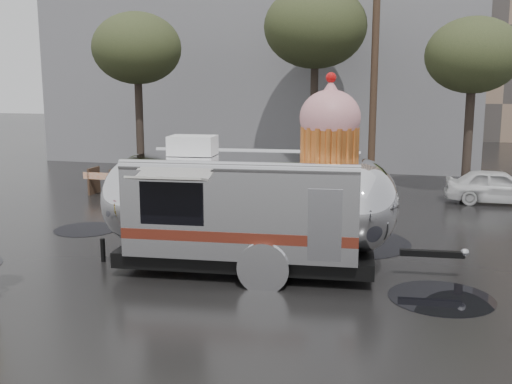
% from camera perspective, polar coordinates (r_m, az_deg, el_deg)
% --- Properties ---
extents(ground, '(120.00, 120.00, 0.00)m').
position_cam_1_polar(ground, '(11.56, -7.73, -10.81)').
color(ground, black).
rests_on(ground, ground).
extents(puddles, '(13.04, 7.35, 0.01)m').
position_cam_1_polar(puddles, '(14.89, -2.00, -5.82)').
color(puddles, black).
rests_on(puddles, ground).
extents(grey_building, '(22.00, 12.00, 13.00)m').
position_cam_1_polar(grey_building, '(34.97, 1.57, 14.26)').
color(grey_building, slate).
rests_on(grey_building, ground).
extents(utility_pole, '(1.60, 0.28, 9.00)m').
position_cam_1_polar(utility_pole, '(23.97, 11.21, 11.32)').
color(utility_pole, '#473323').
rests_on(utility_pole, ground).
extents(tree_left, '(3.64, 3.64, 6.95)m').
position_cam_1_polar(tree_left, '(25.56, -11.27, 13.19)').
color(tree_left, '#382D26').
rests_on(tree_left, ground).
extents(tree_mid, '(4.20, 4.20, 8.03)m').
position_cam_1_polar(tree_mid, '(25.36, 5.67, 15.30)').
color(tree_mid, '#382D26').
rests_on(tree_mid, ground).
extents(tree_right, '(3.36, 3.36, 6.42)m').
position_cam_1_polar(tree_right, '(22.98, 19.99, 12.04)').
color(tree_right, '#382D26').
rests_on(tree_right, ground).
extents(barricade_row, '(4.30, 0.80, 1.00)m').
position_cam_1_polar(barricade_row, '(22.46, -10.94, 0.90)').
color(barricade_row, '#473323').
rests_on(barricade_row, ground).
extents(airstream_trailer, '(8.26, 3.64, 4.46)m').
position_cam_1_polar(airstream_trailer, '(13.24, -0.40, -0.91)').
color(airstream_trailer, silver).
rests_on(airstream_trailer, ground).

